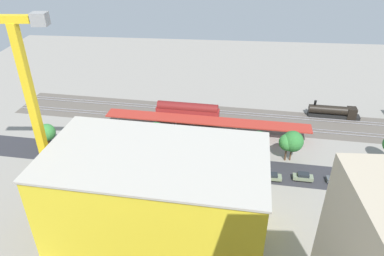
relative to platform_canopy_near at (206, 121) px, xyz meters
The scene contains 26 objects.
ground_plane 11.62m from the platform_canopy_near, 106.24° to the left, with size 196.78×196.78×0.00m, color gray.
rail_bed 10.32m from the platform_canopy_near, 108.66° to the right, with size 122.98×14.79×0.01m, color #5B544C.
street_asphalt 16.24m from the platform_canopy_near, 101.21° to the left, with size 122.98×9.00×0.01m, color #2D2D33.
track_rails 10.26m from the platform_canopy_near, 108.66° to the right, with size 122.65×17.54×0.12m.
platform_canopy_near is the anchor object (origin of this frame).
locomotive 39.52m from the platform_canopy_near, 161.58° to the right, with size 14.85×3.68×4.98m.
freight_coach_far 8.01m from the platform_canopy_near, 45.45° to the right, with size 18.31×4.30×6.05m.
parked_car_0 35.96m from the platform_canopy_near, 148.24° to the left, with size 4.47×1.89×1.76m.
parked_car_1 29.86m from the platform_canopy_near, 140.92° to the left, with size 4.56×2.05×1.86m.
parked_car_2 25.22m from the platform_canopy_near, 129.96° to the left, with size 4.46×2.01×1.61m.
parked_car_3 20.71m from the platform_canopy_near, 113.63° to the left, with size 4.64×1.87×1.74m.
parked_car_4 18.79m from the platform_canopy_near, 93.25° to the left, with size 4.84×2.12×1.80m.
parked_car_5 19.98m from the platform_canopy_near, 72.31° to the left, with size 4.80×2.20×1.78m.
parked_car_6 22.92m from the platform_canopy_near, 55.18° to the left, with size 4.48×2.16×1.71m.
construction_building 37.95m from the platform_canopy_near, 79.91° to the left, with size 36.89×20.04×17.28m, color yellow.
construction_roof_slab 40.04m from the platform_canopy_near, 79.91° to the left, with size 37.49×20.64×0.40m, color #B7B2A8.
tower_crane 47.55m from the platform_canopy_near, 45.95° to the left, with size 23.90×3.91×38.72m.
box_truck_0 29.28m from the platform_canopy_near, 49.21° to the left, with size 9.10×2.53×3.11m.
box_truck_1 24.95m from the platform_canopy_near, 64.57° to the left, with size 8.68×3.55×3.42m.
box_truck_2 26.81m from the platform_canopy_near, 58.97° to the left, with size 8.84×2.54×3.61m.
street_tree_0 24.05m from the platform_canopy_near, 152.60° to the left, with size 5.10×5.10×7.94m.
street_tree_1 15.60m from the platform_canopy_near, 40.10° to the left, with size 5.54×5.54×7.96m.
street_tree_2 41.25m from the platform_canopy_near, 15.23° to the left, with size 4.38×4.38×6.58m.
street_tree_4 17.40m from the platform_canopy_near, 139.93° to the left, with size 5.11×5.11×7.52m.
street_tree_5 23.05m from the platform_canopy_near, 150.90° to the left, with size 4.16×4.16×7.22m.
traffic_light 25.17m from the platform_canopy_near, 26.49° to the left, with size 0.50×0.36×6.87m.
Camera 1 is at (-0.95, 73.96, 51.01)m, focal length 33.39 mm.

